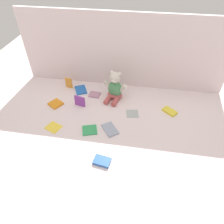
# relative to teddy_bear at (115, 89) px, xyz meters

# --- Properties ---
(ground_plane) EXTENTS (3.20, 3.20, 0.00)m
(ground_plane) POSITION_rel_teddy_bear_xyz_m (0.03, -0.21, -0.10)
(ground_plane) COLOR silver
(backdrop_drape) EXTENTS (1.84, 0.03, 0.67)m
(backdrop_drape) POSITION_rel_teddy_bear_xyz_m (0.03, 0.23, 0.24)
(backdrop_drape) COLOR silver
(backdrop_drape) RESTS_ON ground_plane
(teddy_bear) EXTENTS (0.22, 0.21, 0.26)m
(teddy_bear) POSITION_rel_teddy_bear_xyz_m (0.00, 0.00, 0.00)
(teddy_bear) COLOR #4C8C59
(teddy_bear) RESTS_ON ground_plane
(book_case_0) EXTENTS (0.15, 0.16, 0.01)m
(book_case_0) POSITION_rel_teddy_bear_xyz_m (-0.33, 0.06, -0.09)
(book_case_0) COLOR #205DB1
(book_case_0) RESTS_ON ground_plane
(book_case_1) EXTENTS (0.07, 0.02, 0.10)m
(book_case_1) POSITION_rel_teddy_bear_xyz_m (-0.45, 0.09, -0.05)
(book_case_1) COLOR orange
(book_case_1) RESTS_ON ground_plane
(book_case_2) EXTENTS (0.11, 0.11, 0.01)m
(book_case_2) POSITION_rel_teddy_bear_xyz_m (0.18, -0.20, -0.09)
(book_case_2) COLOR #99A19E
(book_case_2) RESTS_ON ground_plane
(book_case_3) EXTENTS (0.14, 0.13, 0.01)m
(book_case_3) POSITION_rel_teddy_bear_xyz_m (-0.41, -0.45, -0.09)
(book_case_3) COLOR yellow
(book_case_3) RESTS_ON ground_plane
(book_case_4) EXTENTS (0.10, 0.04, 0.09)m
(book_case_4) POSITION_rel_teddy_bear_xyz_m (-0.28, -0.16, -0.05)
(book_case_4) COLOR purple
(book_case_4) RESTS_ON ground_plane
(book_case_5) EXTENTS (0.14, 0.14, 0.02)m
(book_case_5) POSITION_rel_teddy_bear_xyz_m (-0.49, -0.18, -0.09)
(book_case_5) COLOR orange
(book_case_5) RESTS_ON ground_plane
(book_case_6) EXTENTS (0.11, 0.09, 0.01)m
(book_case_6) POSITION_rel_teddy_bear_xyz_m (-0.19, 0.00, -0.09)
(book_case_6) COLOR #A6758E
(book_case_6) RESTS_ON ground_plane
(book_case_7) EXTENTS (0.13, 0.13, 0.01)m
(book_case_7) POSITION_rel_teddy_bear_xyz_m (-0.13, -0.43, -0.09)
(book_case_7) COLOR #2E9452
(book_case_7) RESTS_ON ground_plane
(book_case_8) EXTENTS (0.15, 0.16, 0.01)m
(book_case_8) POSITION_rel_teddy_bear_xyz_m (0.02, -0.40, -0.09)
(book_case_8) COLOR #8C94A9
(book_case_8) RESTS_ON ground_plane
(book_case_9) EXTENTS (0.12, 0.09, 0.02)m
(book_case_9) POSITION_rel_teddy_bear_xyz_m (0.02, -0.69, -0.09)
(book_case_9) COLOR #2C5AA6
(book_case_9) RESTS_ON ground_plane
(book_case_10) EXTENTS (0.13, 0.13, 0.02)m
(book_case_10) POSITION_rel_teddy_bear_xyz_m (0.48, -0.13, -0.09)
(book_case_10) COLOR yellow
(book_case_10) RESTS_ON ground_plane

